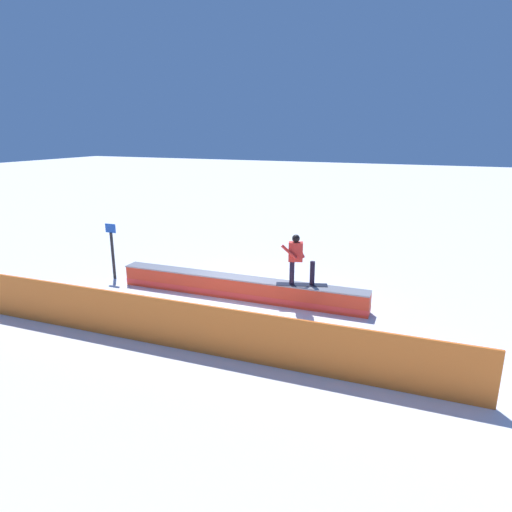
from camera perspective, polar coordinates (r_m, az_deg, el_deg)
The scene contains 5 objects.
ground_plane at distance 13.67m, azimuth -2.23°, elevation -5.34°, with size 120.00×120.00×0.00m, color white.
grind_box at distance 13.57m, azimuth -2.25°, elevation -4.16°, with size 7.87×0.83×0.66m.
snowboarder at distance 12.59m, azimuth 5.36°, elevation -0.23°, with size 1.49×0.76×1.48m.
safety_fence at distance 10.61m, azimuth -10.52°, elevation -8.60°, with size 13.53×0.06×1.19m, color orange.
trail_marker at distance 15.86m, azimuth -17.95°, elevation 0.79°, with size 0.40×0.10×1.92m.
Camera 1 is at (-5.48, 11.52, 4.93)m, focal length 31.17 mm.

